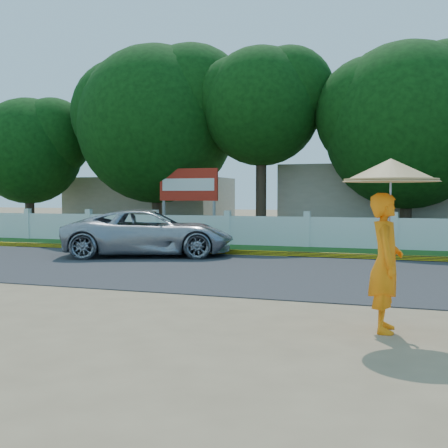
{
  "coord_description": "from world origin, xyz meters",
  "views": [
    {
      "loc": [
        3.66,
        -8.72,
        1.89
      ],
      "look_at": [
        0.0,
        2.0,
        1.3
      ],
      "focal_mm": 45.0,
      "sensor_mm": 36.0,
      "label": 1
    }
  ],
  "objects": [
    {
      "name": "vehicle",
      "position": [
        -4.1,
        6.86,
        0.72
      ],
      "size": [
        5.69,
        4.12,
        1.44
      ],
      "primitive_type": "imported",
      "rotation": [
        0.0,
        0.0,
        1.95
      ],
      "color": "#A8AAB0",
      "rests_on": "ground"
    },
    {
      "name": "ground",
      "position": [
        0.0,
        0.0,
        0.0
      ],
      "size": [
        120.0,
        120.0,
        0.0
      ],
      "primitive_type": "plane",
      "color": "#9E8460",
      "rests_on": "ground"
    },
    {
      "name": "road",
      "position": [
        0.0,
        4.5,
        0.01
      ],
      "size": [
        60.0,
        7.0,
        0.02
      ],
      "primitive_type": "cube",
      "color": "#38383A",
      "rests_on": "ground"
    },
    {
      "name": "monk_with_parasol",
      "position": [
        3.31,
        -0.73,
        1.56
      ],
      "size": [
        1.31,
        1.31,
        2.39
      ],
      "color": "orange",
      "rests_on": "ground"
    },
    {
      "name": "building_far",
      "position": [
        -10.0,
        19.0,
        1.4
      ],
      "size": [
        8.0,
        5.0,
        2.8
      ],
      "primitive_type": "cube",
      "color": "#B7AD99",
      "rests_on": "ground"
    },
    {
      "name": "fence",
      "position": [
        0.0,
        11.2,
        0.55
      ],
      "size": [
        40.0,
        0.1,
        1.1
      ],
      "primitive_type": "cube",
      "color": "silver",
      "rests_on": "ground"
    },
    {
      "name": "tree_row",
      "position": [
        3.17,
        14.13,
        4.9
      ],
      "size": [
        38.91,
        7.25,
        8.77
      ],
      "color": "#473828",
      "rests_on": "ground"
    },
    {
      "name": "building_near",
      "position": [
        3.0,
        18.0,
        1.6
      ],
      "size": [
        10.0,
        6.0,
        3.2
      ],
      "primitive_type": "cube",
      "color": "#B7AD99",
      "rests_on": "ground"
    },
    {
      "name": "billboard",
      "position": [
        -5.03,
        12.3,
        2.14
      ],
      "size": [
        2.5,
        0.13,
        2.95
      ],
      "color": "gray",
      "rests_on": "ground"
    },
    {
      "name": "grass_verge",
      "position": [
        0.0,
        9.75,
        0.01
      ],
      "size": [
        60.0,
        3.5,
        0.03
      ],
      "primitive_type": "cube",
      "color": "#2D601E",
      "rests_on": "ground"
    },
    {
      "name": "curb",
      "position": [
        0.0,
        8.05,
        0.08
      ],
      "size": [
        40.0,
        0.18,
        0.16
      ],
      "primitive_type": "cube",
      "color": "yellow",
      "rests_on": "ground"
    }
  ]
}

